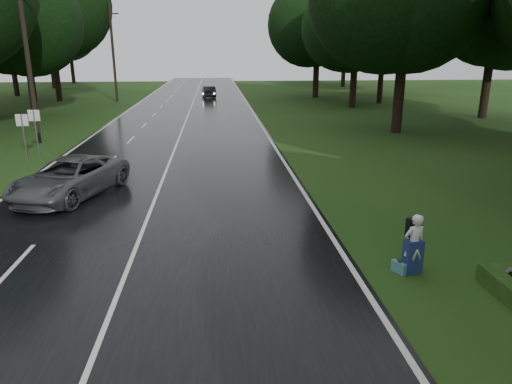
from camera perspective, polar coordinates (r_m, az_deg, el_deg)
ground at (r=11.45m, az=-16.65°, el=-12.36°), size 160.00×160.00×0.00m
road at (r=30.37m, az=-9.44°, el=6.36°), size 12.00×140.00×0.04m
lane_center at (r=30.36m, az=-9.44°, el=6.41°), size 0.12×140.00×0.01m
grey_car at (r=19.30m, az=-21.83°, el=1.65°), size 4.14×5.86×1.48m
far_car at (r=57.65m, az=-5.79°, el=12.09°), size 1.80×4.14×1.33m
hitchhiker at (r=12.51m, az=18.71°, el=-6.25°), size 0.64×0.60×1.58m
suitcase at (r=12.60m, az=17.03°, el=-8.81°), size 0.29×0.44×0.30m
utility_pole_mid at (r=31.87m, az=-24.97°, el=5.47°), size 1.80×0.28×9.78m
utility_pole_far at (r=55.28m, az=-16.60°, el=10.56°), size 1.80×0.28×10.24m
road_sign_a at (r=26.46m, az=-26.10°, el=3.26°), size 0.59×0.10×2.45m
road_sign_b at (r=27.96m, az=-24.96°, el=4.06°), size 0.59×0.10×2.47m
tree_left_e at (r=46.34m, az=-25.33°, el=8.54°), size 8.45×8.45×13.20m
tree_left_f at (r=58.30m, az=-22.86°, el=10.24°), size 11.47×11.47×17.92m
tree_right_d at (r=34.16m, az=16.71°, el=7.00°), size 9.92×9.92×15.50m
tree_right_e at (r=48.53m, az=11.65°, el=10.11°), size 8.50×8.50×13.29m
tree_right_f at (r=58.33m, az=7.25°, el=11.41°), size 9.04×9.04×14.12m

